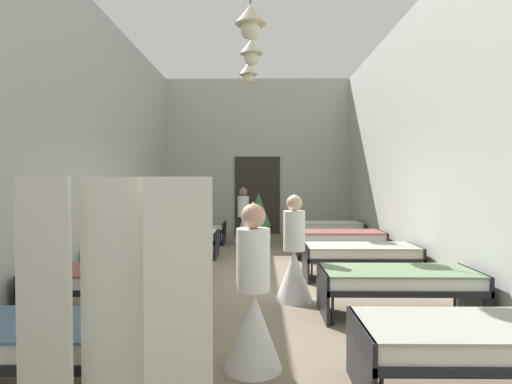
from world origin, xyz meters
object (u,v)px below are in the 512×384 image
object	(u,v)px
bed_right_row_1	(398,280)
nurse_far_aisle	(243,223)
bed_left_row_4	(189,227)
bed_right_row_4	(325,227)
bed_left_row_3	(174,237)
bed_right_row_2	(360,253)
nurse_near_aisle	(253,309)
bed_left_row_1	(110,280)
bed_right_row_3	(339,237)
nurse_mid_aisle	(294,263)
bed_right_row_0	(481,340)
privacy_screen	(112,313)
bed_left_row_2	(150,253)
potted_plant	(258,212)
patient_seated_primary	(202,211)
bed_left_row_0	(21,339)

from	to	relation	value
bed_right_row_1	nurse_far_aisle	size ratio (longest dim) A/B	1.28
bed_left_row_4	bed_right_row_4	bearing A→B (deg)	0.00
bed_left_row_3	bed_right_row_4	xyz separation A→B (m)	(3.58, 1.90, 0.00)
bed_right_row_1	bed_right_row_2	size ratio (longest dim) A/B	1.00
nurse_near_aisle	bed_left_row_1	bearing A→B (deg)	39.70
nurse_far_aisle	bed_right_row_4	bearing A→B (deg)	145.64
bed_right_row_3	bed_right_row_4	world-z (taller)	same
bed_right_row_3	nurse_near_aisle	bearing A→B (deg)	-108.63
bed_left_row_1	nurse_near_aisle	size ratio (longest dim) A/B	1.28
bed_left_row_4	nurse_mid_aisle	distance (m)	5.60
bed_right_row_0	nurse_far_aisle	distance (m)	8.00
bed_left_row_3	privacy_screen	distance (m)	6.41
bed_left_row_2	bed_right_row_4	size ratio (longest dim) A/B	1.00
potted_plant	bed_right_row_2	bearing A→B (deg)	-62.16
bed_right_row_0	patient_seated_primary	world-z (taller)	patient_seated_primary
bed_left_row_0	bed_left_row_4	distance (m)	7.60
bed_left_row_1	bed_right_row_3	world-z (taller)	same
bed_right_row_4	nurse_far_aisle	distance (m)	2.15
nurse_mid_aisle	privacy_screen	bearing A→B (deg)	30.31
bed_left_row_1	nurse_near_aisle	distance (m)	2.32
bed_right_row_2	bed_right_row_4	size ratio (longest dim) A/B	1.00
bed_left_row_2	bed_left_row_0	bearing A→B (deg)	-90.00
nurse_far_aisle	bed_left_row_1	bearing A→B (deg)	44.59
potted_plant	privacy_screen	bearing A→B (deg)	-96.50
patient_seated_primary	privacy_screen	distance (m)	8.24
bed_right_row_0	bed_left_row_4	xyz separation A→B (m)	(-3.58, 7.60, 0.00)
bed_right_row_0	bed_left_row_2	distance (m)	5.22
bed_left_row_2	bed_right_row_4	bearing A→B (deg)	46.72
patient_seated_primary	nurse_far_aisle	bearing A→B (deg)	6.10
bed_left_row_2	bed_right_row_4	world-z (taller)	same
bed_right_row_4	nurse_mid_aisle	xyz separation A→B (m)	(-1.23, -5.08, 0.09)
bed_right_row_2	bed_left_row_3	world-z (taller)	same
bed_right_row_2	nurse_mid_aisle	bearing A→B (deg)	-133.90
bed_left_row_1	nurse_mid_aisle	distance (m)	2.43
nurse_far_aisle	privacy_screen	xyz separation A→B (m)	(-0.48, -8.33, 0.32)
bed_left_row_0	bed_right_row_2	world-z (taller)	same
bed_right_row_0	bed_left_row_1	bearing A→B (deg)	152.03
bed_left_row_0	bed_right_row_1	xyz separation A→B (m)	(3.58, 1.90, 0.00)
bed_left_row_2	potted_plant	xyz separation A→B (m)	(1.83, 3.31, 0.43)
nurse_near_aisle	privacy_screen	size ratio (longest dim) A/B	0.87
bed_right_row_1	bed_right_row_4	bearing A→B (deg)	90.00
nurse_mid_aisle	nurse_far_aisle	bearing A→B (deg)	-115.74
nurse_near_aisle	nurse_far_aisle	size ratio (longest dim) A/B	1.00
bed_right_row_3	patient_seated_primary	world-z (taller)	patient_seated_primary
bed_right_row_0	bed_left_row_3	world-z (taller)	same
patient_seated_primary	privacy_screen	bearing A→B (deg)	-85.82
bed_left_row_4	bed_right_row_4	distance (m)	3.58
bed_right_row_1	bed_right_row_4	world-z (taller)	same
potted_plant	bed_right_row_3	bearing A→B (deg)	-38.88
bed_right_row_4	nurse_far_aisle	world-z (taller)	nurse_far_aisle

